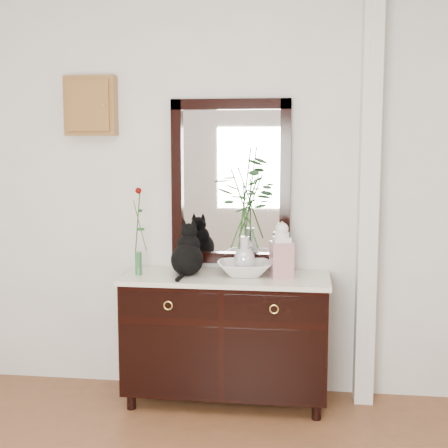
# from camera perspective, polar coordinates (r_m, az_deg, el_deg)

# --- Properties ---
(wall_back) EXTENTS (3.60, 0.04, 2.70)m
(wall_back) POSITION_cam_1_polar(r_m,az_deg,el_deg) (4.22, -0.72, 2.64)
(wall_back) COLOR white
(wall_back) RESTS_ON ground
(pilaster) EXTENTS (0.12, 0.20, 2.70)m
(pilaster) POSITION_cam_1_polar(r_m,az_deg,el_deg) (4.11, 13.05, 2.34)
(pilaster) COLOR white
(pilaster) RESTS_ON ground
(sideboard) EXTENTS (1.33, 0.52, 0.82)m
(sideboard) POSITION_cam_1_polar(r_m,az_deg,el_deg) (4.13, 0.19, -9.87)
(sideboard) COLOR black
(sideboard) RESTS_ON ground
(wall_mirror) EXTENTS (0.80, 0.06, 1.10)m
(wall_mirror) POSITION_cam_1_polar(r_m,az_deg,el_deg) (4.19, 0.61, 3.84)
(wall_mirror) COLOR black
(wall_mirror) RESTS_ON wall_back
(key_cabinet) EXTENTS (0.35, 0.10, 0.40)m
(key_cabinet) POSITION_cam_1_polar(r_m,az_deg,el_deg) (4.38, -12.08, 10.52)
(key_cabinet) COLOR brown
(key_cabinet) RESTS_ON wall_back
(cat) EXTENTS (0.24, 0.30, 0.34)m
(cat) POSITION_cam_1_polar(r_m,az_deg,el_deg) (4.04, -3.40, -2.30)
(cat) COLOR black
(cat) RESTS_ON sideboard
(lotus_bowl) EXTENTS (0.40, 0.40, 0.09)m
(lotus_bowl) POSITION_cam_1_polar(r_m,az_deg,el_deg) (4.05, 1.87, -4.09)
(lotus_bowl) COLOR white
(lotus_bowl) RESTS_ON sideboard
(vase_branches) EXTENTS (0.48, 0.48, 0.82)m
(vase_branches) POSITION_cam_1_polar(r_m,az_deg,el_deg) (3.99, 1.90, 1.35)
(vase_branches) COLOR silver
(vase_branches) RESTS_ON lotus_bowl
(bud_vase_rose) EXTENTS (0.09, 0.09, 0.58)m
(bud_vase_rose) POSITION_cam_1_polar(r_m,az_deg,el_deg) (4.06, -7.88, -0.60)
(bud_vase_rose) COLOR #306C3C
(bud_vase_rose) RESTS_ON sideboard
(ginger_jar) EXTENTS (0.16, 0.16, 0.36)m
(ginger_jar) POSITION_cam_1_polar(r_m,az_deg,el_deg) (3.98, 5.29, -2.29)
(ginger_jar) COLOR white
(ginger_jar) RESTS_ON sideboard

